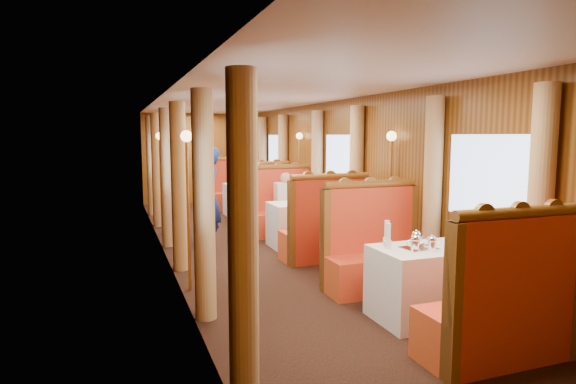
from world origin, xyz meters
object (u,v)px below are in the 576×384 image
table_near (425,283)px  rose_vase_mid (300,193)px  banquette_far_fwd (259,203)px  fruit_plate (456,245)px  banquette_far_aft (237,192)px  teapot_left (415,245)px  teapot_right (432,245)px  table_mid (301,225)px  rose_vase_far (247,176)px  steward (208,198)px  banquette_near_fwd (500,313)px  banquette_mid_fwd (326,233)px  banquette_near_aft (375,256)px  tea_tray (419,248)px  banquette_mid_aft (282,213)px  table_far (247,199)px  passenger (286,198)px  teapot_back (416,241)px

table_near → rose_vase_mid: size_ratio=2.92×
banquette_far_fwd → fruit_plate: (0.30, -6.07, 0.35)m
rose_vase_mid → banquette_far_aft: bearing=89.6°
teapot_left → rose_vase_mid: (0.16, 3.55, 0.11)m
banquette_far_aft → teapot_right: banquette_far_aft is taller
table_mid → table_near: bearing=-90.0°
rose_vase_far → steward: 3.42m
banquette_near_fwd → rose_vase_mid: 4.51m
fruit_plate → banquette_mid_fwd: bearing=96.6°
banquette_near_aft → table_near: bearing=-90.0°
banquette_far_fwd → fruit_plate: banquette_far_fwd is taller
table_near → banquette_far_fwd: bearing=90.0°
banquette_near_aft → banquette_far_aft: 7.00m
table_near → tea_tray: size_ratio=3.09×
banquette_near_aft → fruit_plate: bearing=-74.7°
banquette_near_aft → banquette_mid_aft: 3.50m
banquette_mid_aft → banquette_far_aft: bearing=90.0°
banquette_near_aft → rose_vase_far: bearing=90.1°
banquette_mid_fwd → banquette_mid_aft: size_ratio=1.00×
banquette_near_fwd → teapot_right: bearing=93.5°
table_far → teapot_left: size_ratio=6.73×
banquette_mid_aft → banquette_far_fwd: size_ratio=1.00×
banquette_far_fwd → fruit_plate: size_ratio=6.72×
teapot_left → passenger: bearing=103.5°
banquette_mid_aft → rose_vase_far: bearing=90.3°
teapot_back → rose_vase_far: size_ratio=0.46×
teapot_right → steward: (-1.46, 4.05, 0.04)m
banquette_mid_aft → teapot_right: banquette_mid_aft is taller
table_far → teapot_back: bearing=-90.9°
banquette_near_fwd → fruit_plate: (0.30, 0.93, 0.35)m
tea_tray → banquette_mid_fwd: bearing=87.5°
banquette_far_aft → passenger: banquette_far_aft is taller
banquette_mid_fwd → banquette_mid_aft: 2.03m
banquette_mid_fwd → teapot_right: banquette_mid_fwd is taller
banquette_near_fwd → banquette_mid_aft: 5.53m
banquette_mid_fwd → banquette_far_aft: same height
teapot_left → fruit_plate: (0.50, -0.00, -0.04)m
banquette_mid_fwd → steward: (-1.51, 1.41, 0.43)m
tea_tray → rose_vase_far: 7.00m
rose_vase_far → passenger: (0.01, -2.74, -0.19)m
banquette_far_fwd → rose_vase_mid: 2.57m
banquette_near_aft → banquette_mid_fwd: (0.00, 1.47, 0.00)m
table_far → passenger: passenger is taller
table_mid → rose_vase_mid: (-0.03, -0.03, 0.55)m
banquette_near_fwd → steward: 5.16m
table_mid → banquette_far_fwd: 2.49m
banquette_far_fwd → rose_vase_far: bearing=90.8°
rose_vase_far → tea_tray: bearing=-90.8°
banquette_mid_fwd → teapot_right: bearing=-91.1°
banquette_mid_aft → rose_vase_mid: banquette_mid_aft is taller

